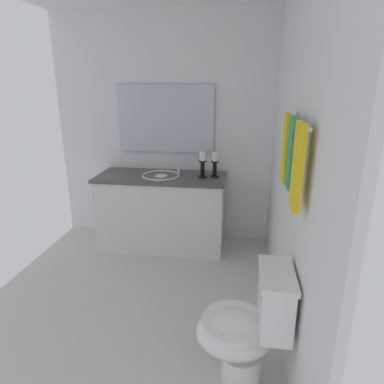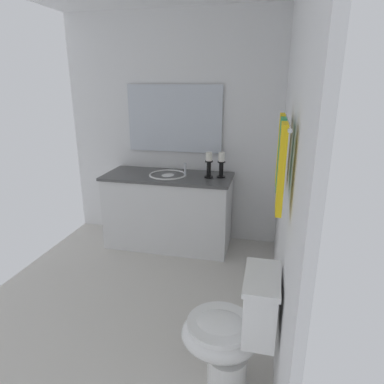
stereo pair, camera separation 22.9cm
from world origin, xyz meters
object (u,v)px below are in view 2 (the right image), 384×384
object	(u,v)px
sink_basin	(168,179)
towel_near_vanity	(280,150)
candle_holder_tall	(221,164)
toilet	(231,331)
vanity_cabinet	(169,210)
towel_bar	(287,122)
mirror	(174,119)
towel_center	(281,155)
candle_holder_short	(209,164)
towel_near_corner	(281,169)

from	to	relation	value
sink_basin	towel_near_vanity	xyz separation A→B (m)	(1.18, 1.09, 0.58)
candle_holder_tall	toilet	distance (m)	1.85
vanity_cabinet	towel_bar	world-z (taller)	towel_bar
mirror	sink_basin	bearing A→B (deg)	0.20
towel_center	candle_holder_short	bearing A→B (deg)	-155.37
sink_basin	towel_center	xyz separation A→B (m)	(1.43, 1.09, 0.59)
toilet	vanity_cabinet	bearing A→B (deg)	-152.18
sink_basin	towel_near_corner	xyz separation A→B (m)	(1.68, 1.09, 0.57)
towel_center	towel_near_corner	distance (m)	0.25
mirror	toilet	bearing A→B (deg)	24.36
mirror	towel_near_vanity	world-z (taller)	mirror
sink_basin	towel_bar	world-z (taller)	towel_bar
towel_center	towel_near_corner	xyz separation A→B (m)	(0.25, 0.00, -0.02)
sink_basin	towel_near_corner	distance (m)	2.08
sink_basin	mirror	world-z (taller)	mirror
candle_holder_short	towel_bar	xyz separation A→B (m)	(1.43, 0.67, 0.59)
mirror	towel_near_corner	size ratio (longest dim) A/B	2.41
candle_holder_tall	candle_holder_short	distance (m)	0.13
candle_holder_tall	towel_bar	size ratio (longest dim) A/B	0.35
toilet	sink_basin	bearing A→B (deg)	-152.20
toilet	towel_center	size ratio (longest dim) A/B	1.90
towel_near_vanity	towel_center	distance (m)	0.25
towel_bar	towel_near_corner	world-z (taller)	towel_near_corner
candle_holder_tall	towel_near_corner	size ratio (longest dim) A/B	0.60
toilet	towel_near_vanity	size ratio (longest dim) A/B	1.74
towel_center	toilet	bearing A→B (deg)	-38.33
sink_basin	towel_center	world-z (taller)	towel_center
candle_holder_tall	candle_holder_short	bearing A→B (deg)	-72.76
candle_holder_short	towel_bar	bearing A→B (deg)	25.22
towel_bar	towel_near_vanity	size ratio (longest dim) A/B	1.73
vanity_cabinet	sink_basin	bearing A→B (deg)	90.00
mirror	towel_center	size ratio (longest dim) A/B	2.65
vanity_cabinet	towel_center	size ratio (longest dim) A/B	3.44
sink_basin	towel_near_corner	bearing A→B (deg)	33.11
sink_basin	toilet	distance (m)	1.95
mirror	candle_holder_short	bearing A→B (deg)	57.71
vanity_cabinet	towel_bar	bearing A→B (deg)	37.90
candle_holder_short	toilet	size ratio (longest dim) A/B	0.35
candle_holder_short	towel_near_corner	xyz separation A→B (m)	(1.68, 0.66, 0.40)
towel_near_vanity	towel_center	world-z (taller)	same
candle_holder_short	towel_near_corner	bearing A→B (deg)	21.35
toilet	mirror	bearing A→B (deg)	-155.64
mirror	towel_near_corner	bearing A→B (deg)	29.22
sink_basin	towel_bar	size ratio (longest dim) A/B	0.54
candle_holder_short	towel_near_vanity	distance (m)	1.41
towel_near_vanity	towel_center	bearing A→B (deg)	0.00
towel_near_vanity	towel_near_corner	size ratio (longest dim) A/B	0.99
toilet	towel_near_corner	size ratio (longest dim) A/B	1.72
vanity_cabinet	candle_holder_short	xyz separation A→B (m)	(-0.00, 0.44, 0.54)
vanity_cabinet	candle_holder_tall	world-z (taller)	candle_holder_tall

